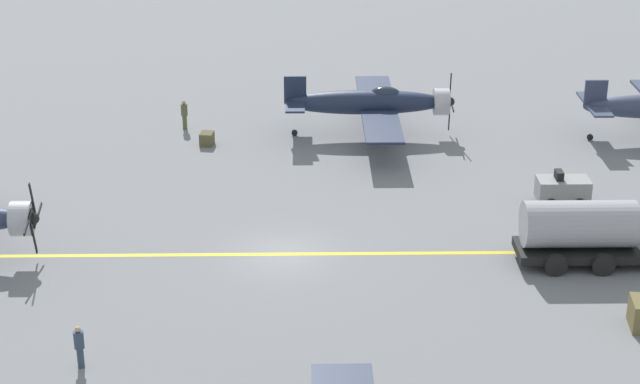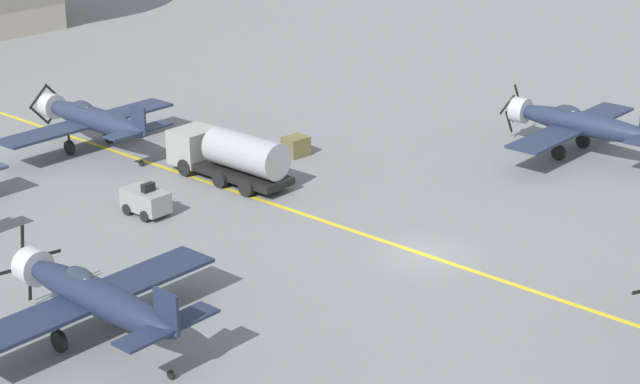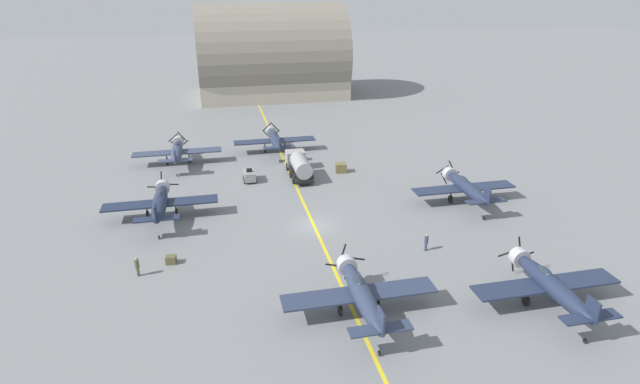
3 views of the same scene
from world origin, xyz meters
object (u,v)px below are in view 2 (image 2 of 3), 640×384
object	(u,v)px
airplane_mid_left	(93,295)
supply_crate_by_tanker	(296,146)
airplane_far_center	(91,119)
tow_tractor	(146,200)
fuel_tanker	(229,155)
airplane_mid_right	(578,123)

from	to	relation	value
airplane_mid_left	supply_crate_by_tanker	world-z (taller)	airplane_mid_left
airplane_far_center	airplane_mid_left	bearing A→B (deg)	-123.02
airplane_mid_left	supply_crate_by_tanker	bearing A→B (deg)	16.53
airplane_mid_left	tow_tractor	xyz separation A→B (m)	(10.16, 8.98, -1.22)
fuel_tanker	airplane_mid_right	bearing A→B (deg)	-36.54
fuel_tanker	tow_tractor	xyz separation A→B (m)	(-6.53, -0.51, -0.72)
fuel_tanker	airplane_far_center	bearing A→B (deg)	99.92
tow_tractor	supply_crate_by_tanker	world-z (taller)	tow_tractor
airplane_mid_left	tow_tractor	world-z (taller)	airplane_mid_left
fuel_tanker	supply_crate_by_tanker	world-z (taller)	fuel_tanker
supply_crate_by_tanker	airplane_mid_left	bearing A→B (deg)	-156.82
airplane_far_center	fuel_tanker	world-z (taller)	airplane_far_center
airplane_far_center	tow_tractor	distance (m)	11.76
airplane_mid_left	fuel_tanker	world-z (taller)	airplane_mid_left
airplane_mid_left	fuel_tanker	distance (m)	19.21
airplane_mid_right	fuel_tanker	distance (m)	21.15
fuel_tanker	supply_crate_by_tanker	distance (m)	5.73
supply_crate_by_tanker	fuel_tanker	bearing A→B (deg)	-179.13
airplane_mid_left	airplane_far_center	bearing A→B (deg)	46.18
airplane_mid_left	tow_tractor	bearing A→B (deg)	34.81
fuel_tanker	supply_crate_by_tanker	xyz separation A→B (m)	(5.66, 0.09, -0.91)
airplane_mid_right	supply_crate_by_tanker	distance (m)	17.06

